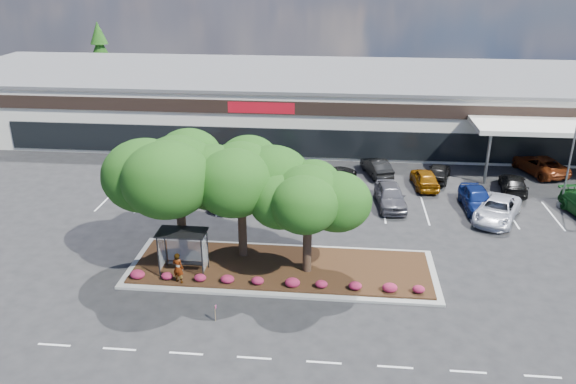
# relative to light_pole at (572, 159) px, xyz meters

# --- Properties ---
(ground) EXTENTS (160.00, 160.00, 0.00)m
(ground) POSITION_rel_light_pole_xyz_m (-17.73, -15.22, -3.78)
(ground) COLOR black
(ground) RESTS_ON ground
(retail_store) EXTENTS (80.40, 25.20, 6.25)m
(retail_store) POSITION_rel_light_pole_xyz_m (-17.67, 18.69, -0.63)
(retail_store) COLOR silver
(retail_store) RESTS_ON ground
(landscape_island) EXTENTS (18.00, 6.00, 0.26)m
(landscape_island) POSITION_rel_light_pole_xyz_m (-19.73, -11.22, -3.66)
(landscape_island) COLOR gray
(landscape_island) RESTS_ON ground
(lane_markings) EXTENTS (33.12, 20.06, 0.01)m
(lane_markings) POSITION_rel_light_pole_xyz_m (-17.87, -4.80, -3.78)
(lane_markings) COLOR silver
(lane_markings) RESTS_ON ground
(shrub_row) EXTENTS (17.00, 0.80, 0.50)m
(shrub_row) POSITION_rel_light_pole_xyz_m (-19.73, -13.32, -3.27)
(shrub_row) COLOR maroon
(shrub_row) RESTS_ON landscape_island
(bus_shelter) EXTENTS (2.75, 1.55, 2.59)m
(bus_shelter) POSITION_rel_light_pole_xyz_m (-25.23, -12.27, -1.48)
(bus_shelter) COLOR black
(bus_shelter) RESTS_ON landscape_island
(island_tree_west) EXTENTS (7.20, 7.20, 7.89)m
(island_tree_west) POSITION_rel_light_pole_xyz_m (-25.73, -10.72, 0.42)
(island_tree_west) COLOR #133C10
(island_tree_west) RESTS_ON landscape_island
(island_tree_mid) EXTENTS (6.60, 6.60, 7.32)m
(island_tree_mid) POSITION_rel_light_pole_xyz_m (-22.23, -10.02, 0.14)
(island_tree_mid) COLOR #133C10
(island_tree_mid) RESTS_ON landscape_island
(island_tree_east) EXTENTS (5.80, 5.80, 6.50)m
(island_tree_east) POSITION_rel_light_pole_xyz_m (-18.23, -11.52, -0.27)
(island_tree_east) COLOR #133C10
(island_tree_east) RESTS_ON landscape_island
(conifer_north_west) EXTENTS (4.40, 4.40, 10.00)m
(conifer_north_west) POSITION_rel_light_pole_xyz_m (-47.73, 30.78, 1.22)
(conifer_north_west) COLOR #133C10
(conifer_north_west) RESTS_ON ground
(person_waiting) EXTENTS (0.76, 0.62, 1.81)m
(person_waiting) POSITION_rel_light_pole_xyz_m (-25.25, -13.52, -2.62)
(person_waiting) COLOR #594C47
(person_waiting) RESTS_ON landscape_island
(light_pole) EXTENTS (1.43, 0.54, 8.61)m
(light_pole) POSITION_rel_light_pole_xyz_m (0.00, 0.00, 0.00)
(light_pole) COLOR gray
(light_pole) RESTS_ON ground
(survey_stake) EXTENTS (0.07, 0.14, 0.95)m
(survey_stake) POSITION_rel_light_pole_xyz_m (-22.49, -16.59, -3.17)
(survey_stake) COLOR #95774E
(survey_stake) RESTS_ON ground
(car_0) EXTENTS (2.19, 4.88, 1.39)m
(car_0) POSITION_rel_light_pole_xyz_m (-29.50, 0.62, -3.09)
(car_0) COLOR black
(car_0) RESTS_ON ground
(car_1) EXTENTS (3.22, 4.92, 1.33)m
(car_1) POSITION_rel_light_pole_xyz_m (-27.77, -1.45, -3.12)
(car_1) COLOR #79380D
(car_1) RESTS_ON ground
(car_2) EXTENTS (3.84, 5.30, 1.34)m
(car_2) POSITION_rel_light_pole_xyz_m (-24.41, -1.76, -3.11)
(car_2) COLOR silver
(car_2) RESTS_ON ground
(car_3) EXTENTS (1.95, 4.18, 1.38)m
(car_3) POSITION_rel_light_pole_xyz_m (-22.84, -1.50, -3.09)
(car_3) COLOR #17541E
(car_3) RESTS_ON ground
(car_5) EXTENTS (2.42, 5.10, 1.68)m
(car_5) POSITION_rel_light_pole_xyz_m (-12.76, -1.11, -2.94)
(car_5) COLOR #4C4B52
(car_5) RESTS_ON ground
(car_6) EXTENTS (2.16, 4.94, 1.66)m
(car_6) POSITION_rel_light_pole_xyz_m (-6.51, -1.11, -2.95)
(car_6) COLOR navy
(car_6) RESTS_ON ground
(car_7) EXTENTS (4.58, 6.02, 1.52)m
(car_7) POSITION_rel_light_pole_xyz_m (-5.48, -2.79, -3.02)
(car_7) COLOR silver
(car_7) RESTS_ON ground
(car_9) EXTENTS (3.77, 5.26, 1.66)m
(car_9) POSITION_rel_light_pole_xyz_m (-29.25, 4.20, -2.95)
(car_9) COLOR silver
(car_9) RESTS_ON ground
(car_10) EXTENTS (4.55, 6.55, 1.66)m
(car_10) POSITION_rel_light_pole_xyz_m (-28.84, 4.15, -2.95)
(car_10) COLOR #671F03
(car_10) RESTS_ON ground
(car_11) EXTENTS (3.42, 4.87, 1.54)m
(car_11) POSITION_rel_light_pole_xyz_m (-21.78, 4.36, -3.01)
(car_11) COLOR #21541B
(car_11) RESTS_ON ground
(car_12) EXTENTS (4.06, 6.10, 1.64)m
(car_12) POSITION_rel_light_pole_xyz_m (-16.95, 2.40, -2.96)
(car_12) COLOR black
(car_12) RESTS_ON ground
(car_13) EXTENTS (2.77, 4.67, 1.45)m
(car_13) POSITION_rel_light_pole_xyz_m (-13.45, 5.39, -3.06)
(car_13) COLOR black
(car_13) RESTS_ON ground
(car_14) EXTENTS (2.13, 4.51, 1.49)m
(car_14) POSITION_rel_light_pole_xyz_m (-9.74, 3.02, -3.04)
(car_14) COLOR #794205
(car_14) RESTS_ON ground
(car_15) EXTENTS (2.80, 4.59, 1.46)m
(car_15) POSITION_rel_light_pole_xyz_m (-8.42, 4.59, -3.05)
(car_15) COLOR black
(car_15) RESTS_ON ground
(car_16) EXTENTS (2.63, 4.93, 1.36)m
(car_16) POSITION_rel_light_pole_xyz_m (-2.94, 2.63, -3.10)
(car_16) COLOR black
(car_16) RESTS_ON ground
(car_17) EXTENTS (4.27, 6.13, 1.55)m
(car_17) POSITION_rel_light_pole_xyz_m (0.41, 7.28, -3.01)
(car_17) COLOR maroon
(car_17) RESTS_ON ground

